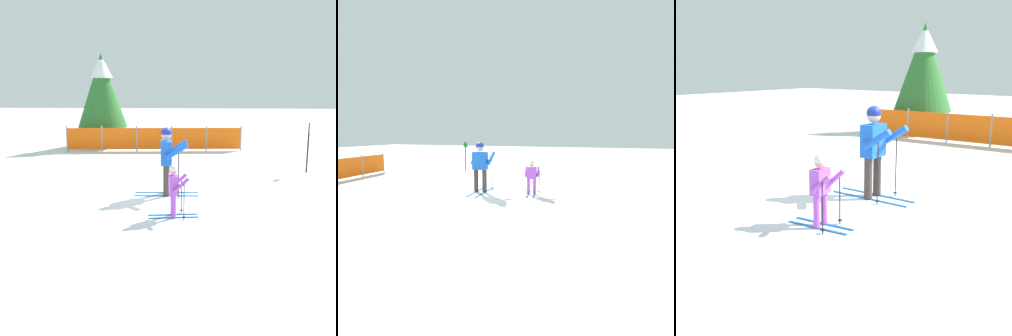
% 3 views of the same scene
% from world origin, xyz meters
% --- Properties ---
extents(ground_plane, '(60.00, 60.00, 0.00)m').
position_xyz_m(ground_plane, '(0.00, 0.00, 0.00)').
color(ground_plane, white).
extents(skier_adult, '(1.59, 0.72, 1.68)m').
position_xyz_m(skier_adult, '(-0.18, -0.09, 1.01)').
color(skier_adult, '#1966B2').
rests_on(skier_adult, ground_plane).
extents(skier_child, '(1.06, 0.53, 1.11)m').
position_xyz_m(skier_child, '(0.03, -1.78, 0.65)').
color(skier_child, '#1966B2').
rests_on(skier_child, ground_plane).
extents(trail_marker, '(0.08, 0.28, 1.53)m').
position_xyz_m(trail_marker, '(3.98, 2.59, 0.94)').
color(trail_marker, black).
rests_on(trail_marker, ground_plane).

